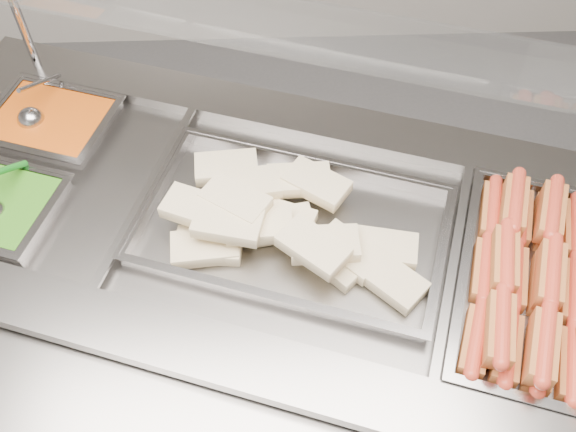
{
  "coord_description": "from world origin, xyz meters",
  "views": [
    {
      "loc": [
        0.09,
        -0.47,
        2.26
      ],
      "look_at": [
        0.13,
        0.49,
        1.0
      ],
      "focal_mm": 40.0,
      "sensor_mm": 36.0,
      "label": 1
    }
  ],
  "objects_px": {
    "sneeze_guard": "(295,29)",
    "pan_wraps": "(292,230)",
    "pan_hotdogs": "(539,293)",
    "ladle": "(32,117)",
    "steam_counter": "(271,311)"
  },
  "relations": [
    {
      "from": "sneeze_guard",
      "to": "ladle",
      "type": "xyz_separation_m",
      "value": [
        -0.73,
        0.15,
        -0.39
      ]
    },
    {
      "from": "pan_wraps",
      "to": "pan_hotdogs",
      "type": "bearing_deg",
      "value": -18.53
    },
    {
      "from": "pan_hotdogs",
      "to": "sneeze_guard",
      "type": "bearing_deg",
      "value": 142.19
    },
    {
      "from": "sneeze_guard",
      "to": "pan_wraps",
      "type": "bearing_deg",
      "value": -93.18
    },
    {
      "from": "sneeze_guard",
      "to": "ladle",
      "type": "height_order",
      "value": "sneeze_guard"
    },
    {
      "from": "sneeze_guard",
      "to": "pan_hotdogs",
      "type": "xyz_separation_m",
      "value": [
        0.57,
        -0.44,
        -0.44
      ]
    },
    {
      "from": "pan_wraps",
      "to": "ladle",
      "type": "relative_size",
      "value": 4.03
    },
    {
      "from": "steam_counter",
      "to": "ladle",
      "type": "bearing_deg",
      "value": 150.68
    },
    {
      "from": "pan_hotdogs",
      "to": "ladle",
      "type": "xyz_separation_m",
      "value": [
        -1.3,
        0.59,
        0.05
      ]
    },
    {
      "from": "pan_hotdogs",
      "to": "steam_counter",
      "type": "bearing_deg",
      "value": 161.47
    },
    {
      "from": "ladle",
      "to": "steam_counter",
      "type": "bearing_deg",
      "value": -29.32
    },
    {
      "from": "steam_counter",
      "to": "sneeze_guard",
      "type": "height_order",
      "value": "sneeze_guard"
    },
    {
      "from": "steam_counter",
      "to": "ladle",
      "type": "height_order",
      "value": "ladle"
    },
    {
      "from": "sneeze_guard",
      "to": "pan_wraps",
      "type": "xyz_separation_m",
      "value": [
        -0.01,
        -0.25,
        -0.42
      ]
    },
    {
      "from": "pan_hotdogs",
      "to": "ladle",
      "type": "bearing_deg",
      "value": 155.78
    }
  ]
}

